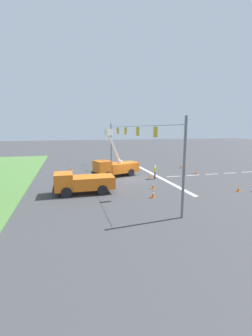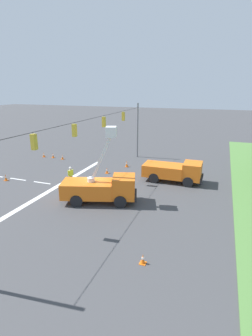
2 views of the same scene
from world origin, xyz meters
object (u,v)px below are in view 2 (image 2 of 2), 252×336
at_px(traffic_cone_foreground_right, 44,155).
at_px(traffic_cone_near_bucket, 143,259).
at_px(road_worker, 71,174).
at_px(traffic_cone_far_right, 127,164).
at_px(traffic_cone_foreground_left, 68,185).
at_px(utility_truck_support_near, 174,171).
at_px(traffic_cone_mid_left, 107,171).
at_px(traffic_cone_mid_right, 62,157).
at_px(traffic_cone_lane_edge_b, 6,177).
at_px(traffic_cone_lane_edge_a, 53,155).
at_px(utility_truck_bucket_lift, 101,187).

distance_m(traffic_cone_foreground_right, traffic_cone_near_bucket, 25.70).
xyz_separation_m(road_worker, traffic_cone_far_right, (-7.35, 3.17, -0.62)).
distance_m(traffic_cone_foreground_left, traffic_cone_far_right, 8.77).
bearing_deg(utility_truck_support_near, traffic_cone_mid_left, -90.52).
xyz_separation_m(traffic_cone_foreground_right, traffic_cone_mid_right, (0.15, 3.05, -0.00)).
bearing_deg(traffic_cone_lane_edge_b, traffic_cone_far_right, 131.25).
xyz_separation_m(traffic_cone_foreground_left, traffic_cone_lane_edge_b, (0.49, -7.08, 0.05)).
xyz_separation_m(traffic_cone_foreground_left, traffic_cone_mid_left, (-5.22, 1.68, 0.03)).
distance_m(traffic_cone_lane_edge_a, traffic_cone_lane_edge_b, 9.36).
bearing_deg(utility_truck_support_near, road_worker, -65.70).
distance_m(traffic_cone_foreground_right, traffic_cone_far_right, 12.24).
relative_size(traffic_cone_foreground_left, traffic_cone_mid_right, 0.90).
xyz_separation_m(traffic_cone_foreground_right, traffic_cone_lane_edge_b, (9.23, 2.24, 0.01)).
xyz_separation_m(road_worker, traffic_cone_lane_edge_b, (1.42, -6.83, -0.67)).
bearing_deg(utility_truck_bucket_lift, traffic_cone_far_right, -171.85).
bearing_deg(traffic_cone_lane_edge_b, road_worker, 101.75).
xyz_separation_m(utility_truck_bucket_lift, traffic_cone_far_right, (-10.11, -1.45, -0.97)).
bearing_deg(traffic_cone_near_bucket, traffic_cone_far_right, -157.29).
height_order(traffic_cone_lane_edge_a, traffic_cone_far_right, traffic_cone_far_right).
bearing_deg(traffic_cone_lane_edge_a, utility_truck_bucket_lift, 48.99).
height_order(traffic_cone_lane_edge_b, traffic_cone_far_right, traffic_cone_far_right).
bearing_deg(traffic_cone_foreground_left, road_worker, -164.76).
height_order(traffic_cone_mid_right, traffic_cone_lane_edge_a, traffic_cone_lane_edge_a).
bearing_deg(traffic_cone_foreground_left, traffic_cone_lane_edge_a, -138.17).
bearing_deg(traffic_cone_lane_edge_b, traffic_cone_near_bucket, 65.12).
bearing_deg(traffic_cone_far_right, utility_truck_bucket_lift, 8.15).
relative_size(utility_truck_bucket_lift, traffic_cone_lane_edge_b, 9.74).
relative_size(traffic_cone_foreground_right, traffic_cone_mid_left, 1.02).
height_order(road_worker, traffic_cone_mid_right, road_worker).
xyz_separation_m(traffic_cone_mid_right, traffic_cone_near_bucket, (16.95, 16.14, -0.04)).
xyz_separation_m(traffic_cone_mid_left, traffic_cone_mid_right, (-3.37, -7.95, 0.01)).
bearing_deg(traffic_cone_mid_right, traffic_cone_foreground_right, -92.73).
relative_size(road_worker, traffic_cone_lane_edge_b, 2.64).
bearing_deg(traffic_cone_near_bucket, road_worker, -132.51).
bearing_deg(utility_truck_bucket_lift, traffic_cone_lane_edge_b, -96.69).
relative_size(traffic_cone_foreground_right, traffic_cone_lane_edge_b, 0.98).
bearing_deg(traffic_cone_lane_edge_b, traffic_cone_lane_edge_a, -174.95).
height_order(utility_truck_bucket_lift, traffic_cone_lane_edge_a, utility_truck_bucket_lift).
relative_size(traffic_cone_near_bucket, traffic_cone_lane_edge_b, 0.87).
height_order(traffic_cone_foreground_right, traffic_cone_mid_right, traffic_cone_foreground_right).
relative_size(utility_truck_bucket_lift, traffic_cone_foreground_right, 9.93).
bearing_deg(traffic_cone_far_right, traffic_cone_lane_edge_b, -48.75).
height_order(traffic_cone_mid_right, traffic_cone_near_bucket, traffic_cone_mid_right).
bearing_deg(traffic_cone_lane_edge_a, traffic_cone_far_right, 87.04).
relative_size(traffic_cone_mid_right, traffic_cone_near_bucket, 1.12).
bearing_deg(traffic_cone_mid_left, utility_truck_bucket_lift, 20.80).
height_order(traffic_cone_foreground_left, traffic_cone_near_bucket, traffic_cone_foreground_left).
bearing_deg(road_worker, traffic_cone_far_right, 156.67).
bearing_deg(traffic_cone_lane_edge_b, traffic_cone_mid_right, 174.87).
relative_size(traffic_cone_near_bucket, traffic_cone_lane_edge_a, 0.87).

